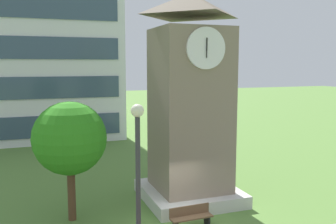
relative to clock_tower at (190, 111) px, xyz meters
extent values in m
cube|color=silver|center=(-7.69, 20.79, 6.75)|extent=(16.43, 10.78, 22.40)
cube|color=#384C60|center=(-7.69, 15.35, -2.85)|extent=(15.11, 0.10, 1.80)
cube|color=#384C60|center=(-7.69, 15.35, 0.35)|extent=(15.11, 0.10, 1.80)
cube|color=#384C60|center=(-7.69, 15.35, 3.55)|extent=(15.11, 0.10, 1.80)
cube|color=#384C60|center=(-7.69, 15.35, 6.75)|extent=(15.11, 0.10, 1.80)
cube|color=gray|center=(-0.01, 0.01, -0.26)|extent=(3.31, 3.31, 8.39)
cube|color=beige|center=(-0.01, 0.01, -4.15)|extent=(4.47, 4.47, 0.60)
pyramid|color=#6A5D4D|center=(-0.01, 0.01, 5.01)|extent=(3.65, 3.65, 1.08)
cylinder|color=white|center=(-0.01, -1.71, 2.93)|extent=(1.82, 0.12, 1.82)
cylinder|color=white|center=(1.71, 0.01, 2.93)|extent=(0.12, 1.82, 1.82)
cube|color=black|center=(-0.01, -1.78, 3.09)|extent=(0.04, 0.08, 0.55)
cube|color=black|center=(-0.01, -1.79, 2.93)|extent=(0.03, 0.06, 0.82)
cube|color=brown|center=(-1.22, -3.09, -4.00)|extent=(1.82, 0.55, 0.06)
cube|color=brown|center=(-1.23, -2.87, -3.77)|extent=(1.80, 0.12, 0.40)
cube|color=black|center=(-0.50, -3.07, -4.23)|extent=(0.10, 0.43, 0.45)
cylinder|color=#333338|center=(-4.48, -6.82, -1.82)|extent=(0.14, 0.14, 5.26)
sphere|color=#F2EFCC|center=(-4.48, -6.82, 0.99)|extent=(0.36, 0.36, 0.36)
cylinder|color=#513823|center=(-5.75, -0.57, -3.20)|extent=(0.34, 0.34, 2.51)
sphere|color=#2C831A|center=(-5.75, -0.57, -0.86)|extent=(3.12, 3.12, 3.12)
camera|label=1|loc=(-7.09, -16.47, 2.23)|focal=39.81mm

